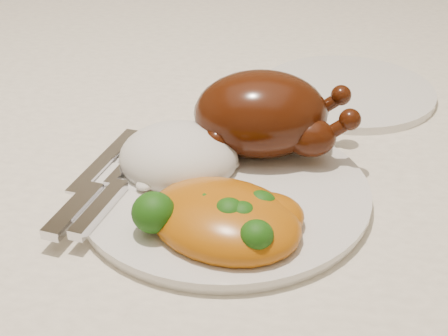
# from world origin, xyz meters

# --- Properties ---
(dining_table) EXTENTS (1.60, 0.90, 0.76)m
(dining_table) POSITION_xyz_m (0.00, 0.00, 0.67)
(dining_table) COLOR brown
(dining_table) RESTS_ON floor
(tablecloth) EXTENTS (1.73, 1.03, 0.18)m
(tablecloth) POSITION_xyz_m (0.00, 0.00, 0.74)
(tablecloth) COLOR white
(tablecloth) RESTS_ON dining_table
(dinner_plate) EXTENTS (0.28, 0.28, 0.01)m
(dinner_plate) POSITION_xyz_m (0.14, -0.21, 0.77)
(dinner_plate) COLOR silver
(dinner_plate) RESTS_ON tablecloth
(side_plate) EXTENTS (0.26, 0.26, 0.01)m
(side_plate) POSITION_xyz_m (0.26, 0.04, 0.77)
(side_plate) COLOR silver
(side_plate) RESTS_ON tablecloth
(roast_chicken) EXTENTS (0.17, 0.12, 0.08)m
(roast_chicken) POSITION_xyz_m (0.17, -0.13, 0.82)
(roast_chicken) COLOR #421607
(roast_chicken) RESTS_ON dinner_plate
(rice_mound) EXTENTS (0.12, 0.11, 0.06)m
(rice_mound) POSITION_xyz_m (0.09, -0.18, 0.79)
(rice_mound) COLOR white
(rice_mound) RESTS_ON dinner_plate
(mac_and_cheese) EXTENTS (0.16, 0.15, 0.05)m
(mac_and_cheese) POSITION_xyz_m (0.15, -0.27, 0.79)
(mac_and_cheese) COLOR #AF5E0B
(mac_and_cheese) RESTS_ON dinner_plate
(cutlery) EXTENTS (0.06, 0.19, 0.01)m
(cutlery) POSITION_xyz_m (0.03, -0.24, 0.78)
(cutlery) COLOR silver
(cutlery) RESTS_ON dinner_plate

